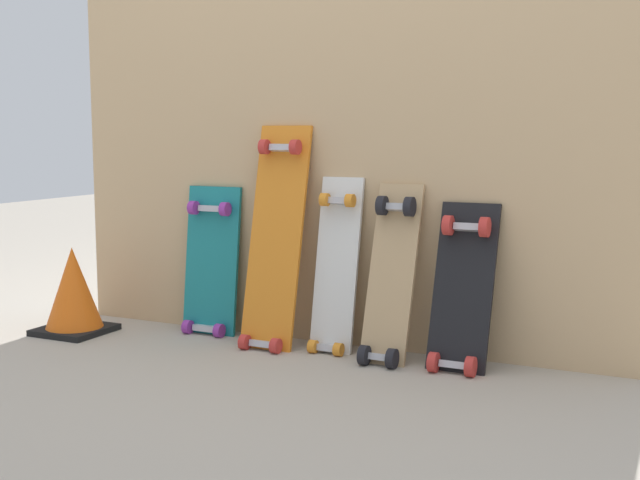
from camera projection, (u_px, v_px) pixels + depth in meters
name	position (u px, v px, depth m)	size (l,w,h in m)	color
ground_plane	(328.00, 346.00, 3.19)	(12.00, 12.00, 0.00)	#A89E8E
plywood_wall_panel	(336.00, 157.00, 3.16)	(2.30, 0.04, 1.43)	tan
skateboard_teal	(211.00, 268.00, 3.38)	(0.24, 0.14, 0.66)	#197A7F
skateboard_orange	(275.00, 246.00, 3.17)	(0.21, 0.26, 0.90)	orange
skateboard_white	(336.00, 274.00, 3.11)	(0.17, 0.19, 0.71)	silver
skateboard_natural	(390.00, 282.00, 2.97)	(0.17, 0.27, 0.69)	tan
skateboard_black	(462.00, 296.00, 2.88)	(0.21, 0.25, 0.63)	black
traffic_cone	(73.00, 291.00, 3.38)	(0.26, 0.26, 0.35)	black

